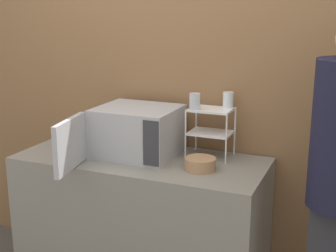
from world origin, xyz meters
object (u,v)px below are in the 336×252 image
object	(u,v)px
glass_front_left	(195,101)
glass_back_right	(228,100)
bowl	(200,164)
microwave	(135,132)
dish_rack	(211,122)

from	to	relation	value
glass_front_left	glass_back_right	world-z (taller)	same
glass_back_right	bowl	world-z (taller)	glass_back_right
glass_back_right	microwave	bearing A→B (deg)	-158.09
microwave	bowl	bearing A→B (deg)	-11.59
glass_back_right	bowl	distance (m)	0.45
glass_front_left	bowl	distance (m)	0.39
glass_back_right	bowl	xyz separation A→B (m)	(-0.07, -0.31, -0.32)
microwave	glass_front_left	world-z (taller)	glass_front_left
microwave	glass_back_right	world-z (taller)	glass_back_right
dish_rack	glass_front_left	xyz separation A→B (m)	(-0.08, -0.06, 0.14)
dish_rack	glass_front_left	bearing A→B (deg)	-144.29
glass_front_left	microwave	bearing A→B (deg)	-165.36
dish_rack	bowl	distance (m)	0.31
glass_front_left	bowl	xyz separation A→B (m)	(0.11, -0.19, -0.32)
dish_rack	glass_back_right	bearing A→B (deg)	34.11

